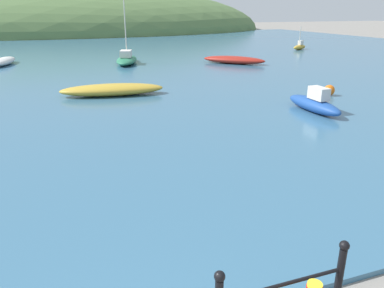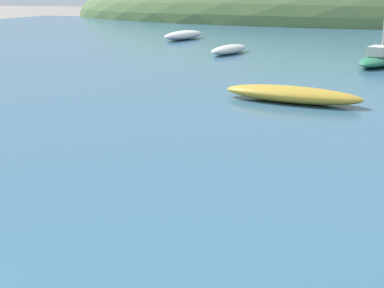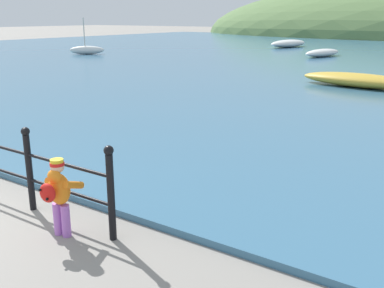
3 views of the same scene
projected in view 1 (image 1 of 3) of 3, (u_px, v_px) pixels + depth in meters
water at (62, 56)px, 30.93m from camera, size 80.00×60.00×0.10m
far_hillside at (56, 31)px, 64.91m from camera, size 75.27×41.40×15.88m
boat_white_sailboat at (314, 103)px, 13.92m from camera, size 0.78×2.86×0.95m
boat_nearest_quay at (234, 60)px, 26.16m from camera, size 4.11×3.99×0.52m
boat_green_fishing at (112, 90)px, 16.55m from camera, size 4.64×1.86×0.51m
boat_red_dinghy at (4, 61)px, 25.53m from camera, size 1.79×3.71×0.49m
boat_blue_hull at (127, 59)px, 26.07m from camera, size 2.46×4.45×5.17m
boat_far_right at (300, 47)px, 35.10m from camera, size 2.11×1.51×2.12m
mooring_buoy at (329, 90)px, 16.51m from camera, size 0.47×0.47×0.47m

